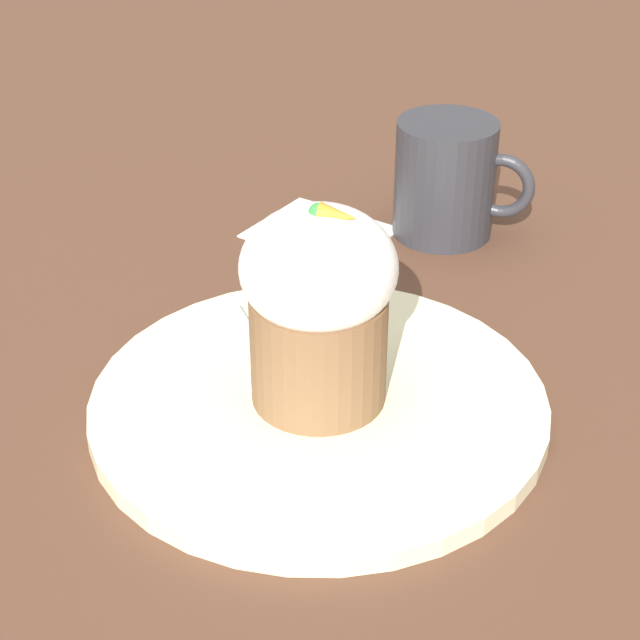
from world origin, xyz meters
TOP-DOWN VIEW (x-y plane):
  - ground_plane at (0.00, 0.00)m, footprint 4.00×4.00m
  - dessert_plate at (0.00, 0.00)m, footprint 0.26×0.26m
  - carrot_cake at (0.00, -0.00)m, footprint 0.08×0.08m
  - spoon at (-0.03, 0.01)m, footprint 0.09×0.10m
  - coffee_cup at (0.02, 0.24)m, footprint 0.10×0.07m
  - paper_napkin at (-0.07, 0.21)m, footprint 0.11×0.10m

SIDE VIEW (x-z plane):
  - ground_plane at x=0.00m, z-range 0.00..0.00m
  - paper_napkin at x=-0.07m, z-range 0.00..0.00m
  - dessert_plate at x=0.00m, z-range 0.00..0.01m
  - spoon at x=-0.03m, z-range 0.01..0.02m
  - coffee_cup at x=0.02m, z-range 0.00..0.09m
  - carrot_cake at x=0.00m, z-range 0.01..0.13m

